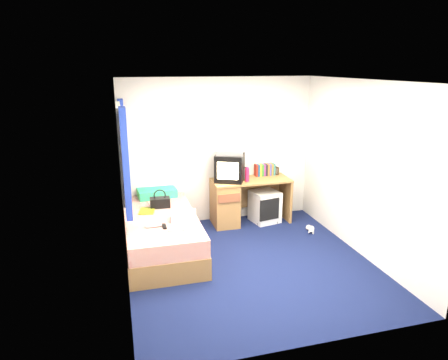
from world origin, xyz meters
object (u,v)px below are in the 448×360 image
object	(u,v)px
pink_water_bottle	(247,175)
desk	(235,200)
magazine	(147,211)
pillow	(157,193)
picture_frame	(277,171)
bed	(161,234)
water_bottle	(154,225)
remote_control	(164,226)
towel	(184,216)
vcr	(230,152)
colour_swatch_fan	(176,230)
crt_tv	(230,168)
storage_cube	(265,206)
aerosol_can	(245,174)
white_heels	(310,230)
handbag	(160,202)

from	to	relation	value
pink_water_bottle	desk	bearing A→B (deg)	148.25
magazine	pink_water_bottle	bearing A→B (deg)	13.83
desk	pillow	bearing A→B (deg)	173.94
desk	picture_frame	size ratio (longest dim) A/B	9.29
bed	water_bottle	distance (m)	0.51
pillow	pink_water_bottle	bearing A→B (deg)	-9.55
pink_water_bottle	remote_control	distance (m)	1.84
magazine	bed	bearing A→B (deg)	-52.47
towel	remote_control	distance (m)	0.35
vcr	colour_swatch_fan	size ratio (longest dim) A/B	1.92
crt_tv	towel	size ratio (longest dim) A/B	1.76
desk	water_bottle	world-z (taller)	desk
storage_cube	picture_frame	distance (m)	0.66
storage_cube	aerosol_can	xyz separation A→B (m)	(-0.32, 0.11, 0.57)
storage_cube	pink_water_bottle	xyz separation A→B (m)	(-0.34, -0.05, 0.59)
towel	pink_water_bottle	bearing A→B (deg)	36.12
colour_swatch_fan	white_heels	world-z (taller)	colour_swatch_fan
magazine	white_heels	size ratio (longest dim) A/B	1.12
magazine	aerosol_can	bearing A→B (deg)	18.64
vcr	water_bottle	bearing A→B (deg)	-121.28
bed	colour_swatch_fan	bearing A→B (deg)	-76.72
desk	crt_tv	size ratio (longest dim) A/B	2.26
towel	handbag	bearing A→B (deg)	113.32
colour_swatch_fan	bed	bearing A→B (deg)	103.28
desk	handbag	size ratio (longest dim) A/B	4.38
crt_tv	aerosol_can	world-z (taller)	crt_tv
towel	magazine	distance (m)	0.65
desk	storage_cube	size ratio (longest dim) A/B	2.44
picture_frame	colour_swatch_fan	distance (m)	2.48
storage_cube	crt_tv	world-z (taller)	crt_tv
crt_tv	towel	xyz separation A→B (m)	(-0.93, -0.98, -0.38)
desk	pink_water_bottle	size ratio (longest dim) A/B	5.93
pillow	crt_tv	world-z (taller)	crt_tv
storage_cube	towel	world-z (taller)	towel
pink_water_bottle	remote_control	bearing A→B (deg)	-144.58
aerosol_can	towel	bearing A→B (deg)	-139.79
picture_frame	aerosol_can	distance (m)	0.61
aerosol_can	colour_swatch_fan	xyz separation A→B (m)	(-1.37, -1.36, -0.29)
vcr	towel	world-z (taller)	vcr
handbag	water_bottle	bearing A→B (deg)	-100.26
crt_tv	colour_swatch_fan	world-z (taller)	crt_tv
aerosol_can	handbag	size ratio (longest dim) A/B	0.60
bed	pink_water_bottle	distance (m)	1.72
magazine	white_heels	world-z (taller)	magazine
handbag	white_heels	world-z (taller)	handbag
bed	vcr	distance (m)	1.72
crt_tv	aerosol_can	xyz separation A→B (m)	(0.29, 0.05, -0.13)
desk	crt_tv	world-z (taller)	crt_tv
water_bottle	white_heels	bearing A→B (deg)	9.36
crt_tv	aerosol_can	bearing A→B (deg)	35.29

